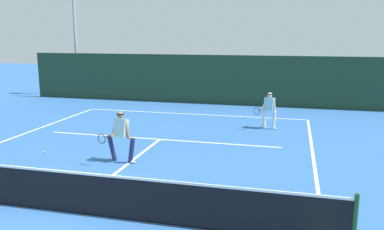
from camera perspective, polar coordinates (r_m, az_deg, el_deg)
ground_plane at (r=9.50m, az=-17.79°, el=-13.15°), size 80.00×80.00×0.00m
court_line_baseline_far at (r=19.68m, az=0.08°, el=0.13°), size 11.03×0.10×0.01m
court_line_service at (r=15.01m, az=-4.66°, el=-3.50°), size 8.99×0.10×0.01m
court_line_centre at (r=12.11m, az=-9.72°, el=-7.31°), size 0.10×6.40×0.01m
tennis_net at (r=9.30m, az=-17.97°, el=-10.35°), size 12.08×0.09×1.06m
player_near at (r=12.36m, az=-10.21°, el=-2.76°), size 1.04×0.84×1.59m
player_far at (r=16.81m, az=11.00°, el=0.86°), size 0.97×0.85×1.54m
tennis_ball at (r=14.64m, az=-4.32°, el=-3.76°), size 0.07×0.07×0.07m
tennis_ball_extra at (r=14.15m, az=-20.47°, el=-5.01°), size 0.07×0.07×0.07m
back_fence_windscreen at (r=22.54m, az=2.10°, el=5.12°), size 21.72×0.12×2.77m
light_pole at (r=26.81m, az=-16.48°, el=11.58°), size 0.55×0.44×6.65m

